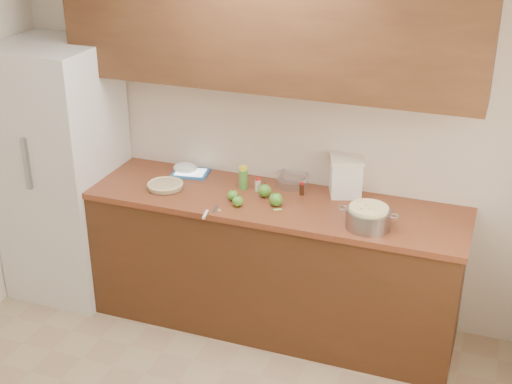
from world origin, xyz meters
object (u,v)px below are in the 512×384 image
(colander, at_px, (368,217))
(tablet, at_px, (191,173))
(pie, at_px, (165,186))
(flour_canister, at_px, (346,176))

(colander, height_order, tablet, colander)
(pie, distance_m, tablet, 0.28)
(flour_canister, distance_m, tablet, 1.08)
(colander, bearing_deg, flour_canister, 120.20)
(colander, distance_m, tablet, 1.35)
(colander, relative_size, tablet, 1.33)
(pie, bearing_deg, tablet, 78.57)
(flour_canister, xyz_separation_m, tablet, (-1.07, -0.05, -0.12))
(pie, xyz_separation_m, flour_canister, (1.12, 0.32, 0.11))
(colander, xyz_separation_m, flour_canister, (-0.23, 0.40, 0.07))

